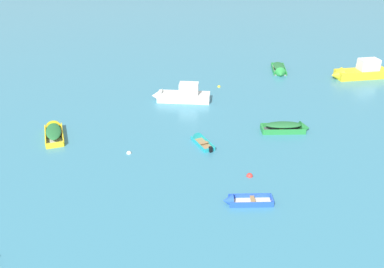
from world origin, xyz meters
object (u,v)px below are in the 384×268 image
object	(u,v)px
rowboat_yellow_cluster_inner	(54,130)
rowboat_green_foreground_center	(291,127)
motor_launch_white_near_left	(180,95)
rowboat_green_center	(279,70)
rowboat_turquoise_cluster_outer	(199,139)
rowboat_blue_midfield_left	(239,201)
motor_launch_yellow_far_left	(359,72)
mooring_buoy_between_boats_right	(250,176)
mooring_buoy_far_field	(219,87)
mooring_buoy_midfield	(129,153)

from	to	relation	value
rowboat_yellow_cluster_inner	rowboat_green_foreground_center	xyz separation A→B (m)	(19.61, -3.56, 0.02)
motor_launch_white_near_left	rowboat_green_foreground_center	xyz separation A→B (m)	(7.98, -8.65, -0.24)
rowboat_green_center	rowboat_turquoise_cluster_outer	distance (m)	19.86
rowboat_blue_midfield_left	motor_launch_yellow_far_left	xyz separation A→B (m)	(20.61, 20.08, 0.53)
rowboat_green_foreground_center	mooring_buoy_between_boats_right	bearing A→B (deg)	-133.41
rowboat_yellow_cluster_inner	mooring_buoy_between_boats_right	world-z (taller)	rowboat_yellow_cluster_inner
rowboat_blue_midfield_left	rowboat_turquoise_cluster_outer	size ratio (longest dim) A/B	1.04
rowboat_blue_midfield_left	mooring_buoy_far_field	size ratio (longest dim) A/B	9.20
rowboat_yellow_cluster_inner	mooring_buoy_far_field	world-z (taller)	rowboat_yellow_cluster_inner
rowboat_green_center	mooring_buoy_midfield	world-z (taller)	rowboat_green_center
rowboat_green_center	rowboat_blue_midfield_left	bearing A→B (deg)	-117.93
rowboat_yellow_cluster_inner	mooring_buoy_midfield	size ratio (longest dim) A/B	11.55
rowboat_turquoise_cluster_outer	rowboat_green_foreground_center	xyz separation A→B (m)	(8.01, 0.15, 0.22)
rowboat_blue_midfield_left	motor_launch_white_near_left	distance (m)	17.54
rowboat_green_center	rowboat_yellow_cluster_inner	world-z (taller)	rowboat_green_center
rowboat_turquoise_cluster_outer	mooring_buoy_midfield	bearing A→B (deg)	-171.20
rowboat_green_center	motor_launch_yellow_far_left	size ratio (longest dim) A/B	0.68
rowboat_turquoise_cluster_outer	rowboat_blue_midfield_left	bearing A→B (deg)	-86.03
rowboat_blue_midfield_left	mooring_buoy_far_field	bearing A→B (deg)	78.19
rowboat_green_center	motor_launch_white_near_left	xyz separation A→B (m)	(-13.10, -6.11, 0.26)
rowboat_green_center	rowboat_blue_midfield_left	world-z (taller)	rowboat_green_center
rowboat_yellow_cluster_inner	motor_launch_white_near_left	xyz separation A→B (m)	(11.64, 5.09, 0.25)
rowboat_blue_midfield_left	mooring_buoy_midfield	size ratio (longest dim) A/B	8.62
rowboat_yellow_cluster_inner	mooring_buoy_midfield	xyz separation A→B (m)	(5.90, -4.59, -0.35)
mooring_buoy_midfield	mooring_buoy_far_field	bearing A→B (deg)	49.97
rowboat_green_center	rowboat_blue_midfield_left	distance (m)	26.74
mooring_buoy_midfield	motor_launch_white_near_left	bearing A→B (deg)	59.33
rowboat_turquoise_cluster_outer	mooring_buoy_midfield	xyz separation A→B (m)	(-5.71, -0.88, -0.14)
motor_launch_white_near_left	rowboat_turquoise_cluster_outer	size ratio (longest dim) A/B	1.93
rowboat_turquoise_cluster_outer	motor_launch_yellow_far_left	xyz separation A→B (m)	(21.22, 11.35, 0.56)
rowboat_yellow_cluster_inner	rowboat_turquoise_cluster_outer	bearing A→B (deg)	-17.72
rowboat_green_foreground_center	mooring_buoy_midfield	xyz separation A→B (m)	(-13.71, -1.03, -0.36)
rowboat_green_center	mooring_buoy_midfield	bearing A→B (deg)	-140.04
rowboat_green_foreground_center	rowboat_turquoise_cluster_outer	bearing A→B (deg)	-178.94
motor_launch_white_near_left	mooring_buoy_midfield	world-z (taller)	motor_launch_white_near_left
rowboat_yellow_cluster_inner	rowboat_blue_midfield_left	distance (m)	17.43
motor_launch_white_near_left	mooring_buoy_between_boats_right	xyz separation A→B (m)	(2.28, -14.67, -0.60)
rowboat_yellow_cluster_inner	rowboat_blue_midfield_left	size ratio (longest dim) A/B	1.34
motor_launch_white_near_left	mooring_buoy_between_boats_right	world-z (taller)	motor_launch_white_near_left
rowboat_green_center	rowboat_green_foreground_center	bearing A→B (deg)	-109.16
rowboat_turquoise_cluster_outer	motor_launch_yellow_far_left	size ratio (longest dim) A/B	0.46
mooring_buoy_midfield	rowboat_green_center	bearing A→B (deg)	39.96
rowboat_turquoise_cluster_outer	rowboat_green_foreground_center	size ratio (longest dim) A/B	0.73
motor_launch_white_near_left	rowboat_blue_midfield_left	bearing A→B (deg)	-88.12
rowboat_yellow_cluster_inner	mooring_buoy_between_boats_right	distance (m)	16.90
motor_launch_yellow_far_left	mooring_buoy_far_field	size ratio (longest dim) A/B	19.34
motor_launch_white_near_left	rowboat_turquoise_cluster_outer	bearing A→B (deg)	-90.21
motor_launch_white_near_left	mooring_buoy_midfield	bearing A→B (deg)	-120.67
rowboat_yellow_cluster_inner	rowboat_turquoise_cluster_outer	distance (m)	12.19
rowboat_blue_midfield_left	rowboat_turquoise_cluster_outer	xyz separation A→B (m)	(-0.61, 8.73, -0.03)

